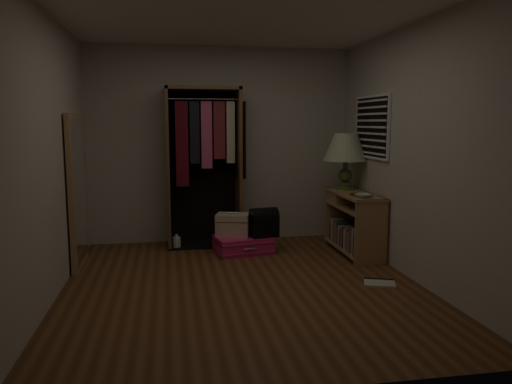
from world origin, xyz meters
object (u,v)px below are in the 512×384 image
at_px(floor_mirror, 77,191).
at_px(open_wardrobe, 205,153).
at_px(console_bookshelf, 353,221).
at_px(table_lamp, 346,148).
at_px(black_bag, 264,222).
at_px(pink_suitcase, 243,244).
at_px(white_jug, 177,243).
at_px(train_case, 233,225).

bearing_deg(floor_mirror, open_wardrobe, 27.57).
bearing_deg(console_bookshelf, open_wardrobe, 157.62).
bearing_deg(table_lamp, black_bag, -171.04).
bearing_deg(black_bag, floor_mirror, 175.17).
xyz_separation_m(floor_mirror, black_bag, (2.14, 0.20, -0.46)).
bearing_deg(open_wardrobe, black_bag, -40.61).
distance_m(console_bookshelf, pink_suitcase, 1.39).
relative_size(open_wardrobe, white_jug, 11.33).
bearing_deg(console_bookshelf, pink_suitcase, 171.37).
relative_size(train_case, table_lamp, 0.66).
distance_m(open_wardrobe, black_bag, 1.21).
bearing_deg(table_lamp, train_case, -177.39).
bearing_deg(train_case, table_lamp, 18.88).
relative_size(pink_suitcase, white_jug, 4.18).
xyz_separation_m(floor_mirror, white_jug, (1.08, 0.60, -0.77)).
bearing_deg(floor_mirror, pink_suitcase, 7.47).
height_order(table_lamp, white_jug, table_lamp).
height_order(open_wardrobe, train_case, open_wardrobe).
xyz_separation_m(open_wardrobe, floor_mirror, (-1.47, -0.77, -0.37)).
relative_size(train_case, white_jug, 2.61).
relative_size(floor_mirror, white_jug, 9.40).
bearing_deg(console_bookshelf, white_jug, 165.52).
distance_m(open_wardrobe, train_case, 1.03).
xyz_separation_m(open_wardrobe, black_bag, (0.67, -0.57, -0.82)).
height_order(open_wardrobe, pink_suitcase, open_wardrobe).
xyz_separation_m(console_bookshelf, train_case, (-1.46, 0.26, -0.05)).
height_order(floor_mirror, white_jug, floor_mirror).
bearing_deg(black_bag, train_case, 153.97).
bearing_deg(train_case, white_jug, 172.88).
height_order(console_bookshelf, floor_mirror, floor_mirror).
bearing_deg(open_wardrobe, console_bookshelf, -22.38).
xyz_separation_m(train_case, white_jug, (-0.69, 0.30, -0.27)).
height_order(console_bookshelf, open_wardrobe, open_wardrobe).
distance_m(pink_suitcase, table_lamp, 1.79).
distance_m(open_wardrobe, pink_suitcase, 1.30).
bearing_deg(table_lamp, open_wardrobe, 167.21).
xyz_separation_m(train_case, table_lamp, (1.47, 0.07, 0.93)).
bearing_deg(train_case, open_wardrobe, 138.87).
bearing_deg(pink_suitcase, console_bookshelf, -18.57).
bearing_deg(open_wardrobe, train_case, -57.40).
relative_size(open_wardrobe, black_bag, 5.64).
bearing_deg(console_bookshelf, table_lamp, 89.22).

